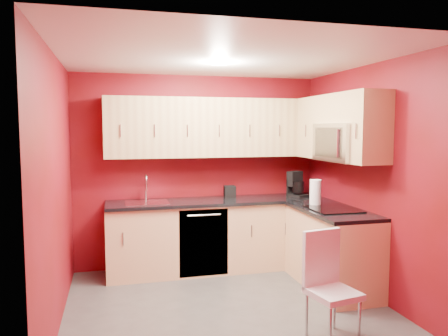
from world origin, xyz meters
name	(u,v)px	position (x,y,z in m)	size (l,w,h in m)	color
floor	(227,307)	(0.00, 0.00, 0.00)	(3.20, 3.20, 0.00)	#4B4846
ceiling	(227,57)	(0.00, 0.00, 2.50)	(3.20, 3.20, 0.00)	white
wall_back	(198,171)	(0.00, 1.50, 1.25)	(3.20, 3.20, 0.00)	maroon
wall_front	(285,214)	(0.00, -1.50, 1.25)	(3.20, 3.20, 0.00)	maroon
wall_left	(56,191)	(-1.60, 0.00, 1.25)	(3.00, 3.00, 0.00)	maroon
wall_right	(369,181)	(1.60, 0.00, 1.25)	(3.00, 3.00, 0.00)	maroon
base_cabinets_back	(218,236)	(0.20, 1.20, 0.43)	(2.80, 0.60, 0.87)	#D9AA7C
base_cabinets_right	(332,250)	(1.30, 0.25, 0.43)	(0.60, 1.30, 0.87)	#D9AA7C
countertop_back	(218,201)	(0.20, 1.19, 0.89)	(2.80, 0.63, 0.04)	black
countertop_right	(332,211)	(1.29, 0.23, 0.89)	(0.63, 1.27, 0.04)	black
upper_cabinets_back	(216,128)	(0.20, 1.32, 1.83)	(2.80, 0.35, 0.75)	tan
upper_cabinets_right	(336,122)	(1.42, 0.44, 1.89)	(0.35, 1.55, 0.75)	tan
microwave	(344,142)	(1.39, 0.20, 1.66)	(0.42, 0.76, 0.42)	silver
cooktop	(333,209)	(1.28, 0.20, 0.92)	(0.50, 0.55, 0.01)	black
sink	(147,200)	(-0.70, 1.20, 0.94)	(0.52, 0.42, 0.35)	silver
dishwasher_front	(204,243)	(-0.05, 0.91, 0.43)	(0.60, 0.02, 0.82)	black
downlight	(220,63)	(0.00, 0.30, 2.48)	(0.20, 0.20, 0.01)	white
coffee_maker	(298,184)	(1.29, 1.17, 1.08)	(0.20, 0.27, 0.33)	black
napkin_holder	(230,192)	(0.38, 1.30, 0.99)	(0.15, 0.15, 0.16)	black
paper_towel	(315,193)	(1.20, 0.49, 1.06)	(0.17, 0.17, 0.30)	white
dining_chair	(333,287)	(0.70, -0.90, 0.46)	(0.38, 0.39, 0.93)	silver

